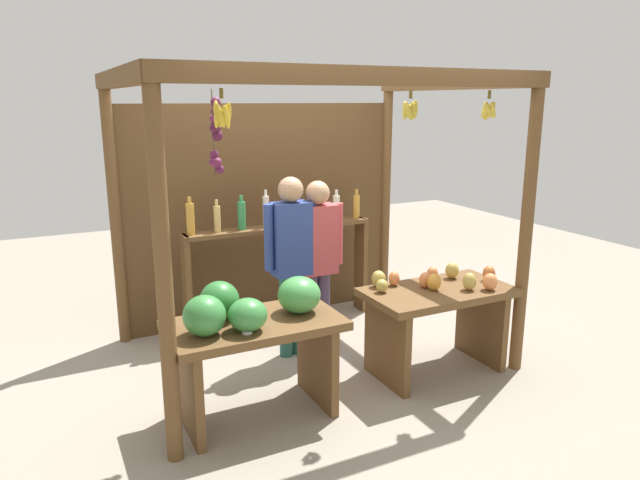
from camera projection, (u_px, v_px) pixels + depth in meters
name	position (u px, v px, depth m)	size (l,w,h in m)	color
ground_plane	(310.00, 353.00, 5.11)	(12.00, 12.00, 0.00)	gray
market_stall	(287.00, 189.00, 5.18)	(2.95, 2.14, 2.38)	brown
fruit_counter_left	(251.00, 329.00, 3.94)	(1.19, 0.65, 0.98)	brown
fruit_counter_right	(437.00, 308.00, 4.67)	(1.19, 0.65, 0.85)	brown
bottle_shelf_unit	(279.00, 245.00, 5.60)	(1.89, 0.22, 1.36)	brown
vendor_man	(291.00, 251.00, 4.87)	(0.48, 0.21, 1.57)	#275E53
vendor_woman	(318.00, 252.00, 4.99)	(0.48, 0.21, 1.52)	#4A3D5A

